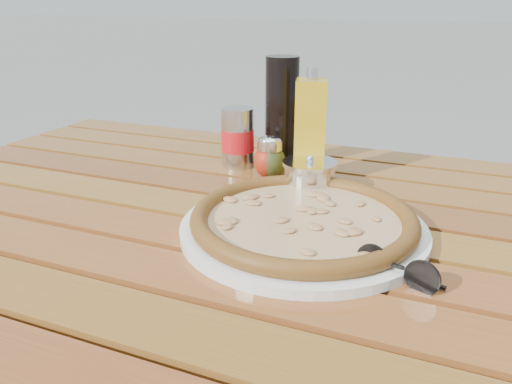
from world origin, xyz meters
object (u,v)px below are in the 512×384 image
at_px(pizza, 303,219).
at_px(sunglasses, 397,270).
at_px(pepper_shaker, 268,157).
at_px(soda_can, 238,138).
at_px(dark_bottle, 282,113).
at_px(parmesan_tin, 309,177).
at_px(table, 251,255).
at_px(plate, 303,228).
at_px(olive_oil_cruet, 310,131).
at_px(oregano_shaker, 272,158).

height_order(pizza, sunglasses, sunglasses).
distance_m(pepper_shaker, soda_can, 0.09).
relative_size(dark_bottle, parmesan_tin, 1.76).
distance_m(pizza, dark_bottle, 0.33).
relative_size(dark_bottle, soda_can, 1.83).
xyz_separation_m(table, plate, (0.10, -0.04, 0.08)).
relative_size(pizza, sunglasses, 3.91).
bearing_deg(dark_bottle, table, -80.75).
height_order(pepper_shaker, dark_bottle, dark_bottle).
bearing_deg(sunglasses, table, 170.93).
xyz_separation_m(pepper_shaker, parmesan_tin, (0.10, -0.06, -0.01)).
distance_m(plate, pizza, 0.02).
relative_size(dark_bottle, olive_oil_cruet, 1.05).
bearing_deg(pepper_shaker, dark_bottle, 89.65).
bearing_deg(dark_bottle, soda_can, -156.45).
relative_size(pepper_shaker, oregano_shaker, 1.00).
bearing_deg(pizza, parmesan_tin, 103.92).
bearing_deg(olive_oil_cruet, parmesan_tin, -72.02).
height_order(olive_oil_cruet, parmesan_tin, olive_oil_cruet).
height_order(parmesan_tin, sunglasses, parmesan_tin).
distance_m(dark_bottle, olive_oil_cruet, 0.11).
relative_size(pepper_shaker, soda_can, 0.68).
bearing_deg(oregano_shaker, plate, -58.64).
height_order(pepper_shaker, oregano_shaker, same).
xyz_separation_m(plate, olive_oil_cruet, (-0.06, 0.22, 0.09)).
height_order(pizza, soda_can, soda_can).
bearing_deg(pizza, sunglasses, -30.33).
height_order(pizza, parmesan_tin, parmesan_tin).
distance_m(table, olive_oil_cruet, 0.25).
relative_size(oregano_shaker, olive_oil_cruet, 0.39).
distance_m(pepper_shaker, sunglasses, 0.42).
relative_size(soda_can, sunglasses, 1.08).
xyz_separation_m(plate, oregano_shaker, (-0.13, 0.22, 0.03)).
distance_m(pizza, olive_oil_cruet, 0.24).
distance_m(olive_oil_cruet, sunglasses, 0.38).
distance_m(pizza, parmesan_tin, 0.16).
relative_size(pepper_shaker, dark_bottle, 0.37).
bearing_deg(table, pepper_shaker, 103.06).
height_order(table, oregano_shaker, oregano_shaker).
bearing_deg(parmesan_tin, olive_oil_cruet, 107.98).
bearing_deg(pepper_shaker, olive_oil_cruet, 1.96).
relative_size(plate, pizza, 0.83).
distance_m(plate, olive_oil_cruet, 0.24).
bearing_deg(dark_bottle, oregano_shaker, -84.37).
xyz_separation_m(plate, parmesan_tin, (-0.04, 0.16, 0.02)).
relative_size(pizza, dark_bottle, 1.97).
bearing_deg(olive_oil_cruet, sunglasses, -56.04).
bearing_deg(table, soda_can, 119.33).
relative_size(pepper_shaker, parmesan_tin, 0.66).
bearing_deg(soda_can, parmesan_tin, -27.57).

